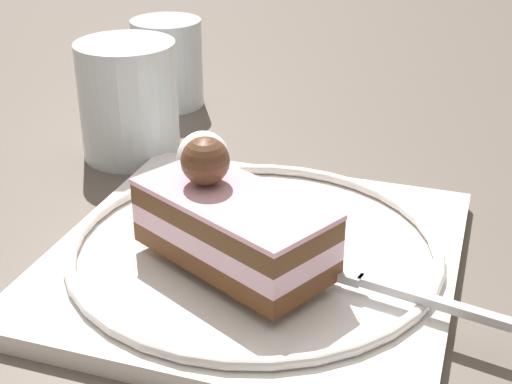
{
  "coord_description": "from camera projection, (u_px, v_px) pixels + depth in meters",
  "views": [
    {
      "loc": [
        -0.06,
        0.37,
        0.24
      ],
      "look_at": [
        0.02,
        -0.0,
        0.05
      ],
      "focal_mm": 52.53,
      "sensor_mm": 36.0,
      "label": 1
    }
  ],
  "objects": [
    {
      "name": "drink_glass_far",
      "position": [
        129.0,
        106.0,
        0.58
      ],
      "size": [
        0.08,
        0.08,
        0.09
      ],
      "color": "silver",
      "rests_on": "ground_plane"
    },
    {
      "name": "fork",
      "position": [
        382.0,
        286.0,
        0.39
      ],
      "size": [
        0.12,
        0.05,
        0.0
      ],
      "color": "silver",
      "rests_on": "dessert_plate"
    },
    {
      "name": "drink_glass_near",
      "position": [
        168.0,
        67.0,
        0.69
      ],
      "size": [
        0.06,
        0.06,
        0.08
      ],
      "color": "silver",
      "rests_on": "ground_plane"
    },
    {
      "name": "whipped_cream_dollop",
      "position": [
        203.0,
        159.0,
        0.5
      ],
      "size": [
        0.04,
        0.04,
        0.04
      ],
      "primitive_type": "ellipsoid",
      "color": "white",
      "rests_on": "dessert_plate"
    },
    {
      "name": "ground_plane",
      "position": [
        281.0,
        270.0,
        0.45
      ],
      "size": [
        2.4,
        2.4,
        0.0
      ],
      "primitive_type": "plane",
      "color": "#5D5249"
    },
    {
      "name": "cake_slice",
      "position": [
        231.0,
        223.0,
        0.41
      ],
      "size": [
        0.13,
        0.11,
        0.07
      ],
      "color": "brown",
      "rests_on": "dessert_plate"
    },
    {
      "name": "dessert_plate",
      "position": [
        256.0,
        251.0,
        0.45
      ],
      "size": [
        0.26,
        0.26,
        0.02
      ],
      "color": "white",
      "rests_on": "ground_plane"
    }
  ]
}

